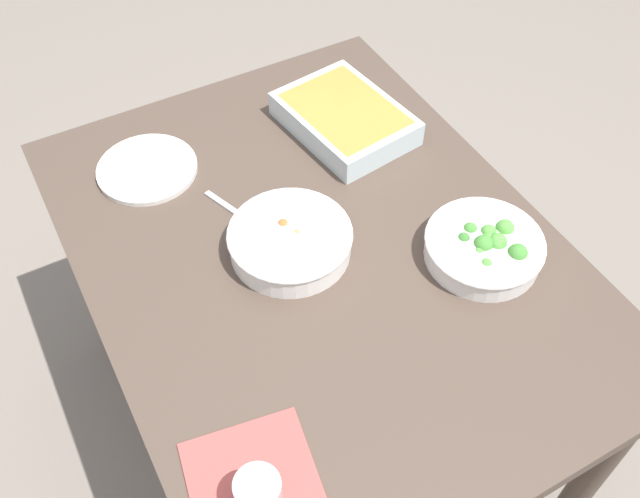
# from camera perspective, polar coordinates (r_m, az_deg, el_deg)

# --- Properties ---
(ground_plane) EXTENTS (6.00, 6.00, 0.00)m
(ground_plane) POSITION_cam_1_polar(r_m,az_deg,el_deg) (2.04, 0.00, -13.43)
(ground_plane) COLOR slate
(dining_table) EXTENTS (1.20, 0.90, 0.74)m
(dining_table) POSITION_cam_1_polar(r_m,az_deg,el_deg) (1.49, 0.00, -2.22)
(dining_table) COLOR #4C3D33
(dining_table) RESTS_ON ground_plane
(stew_bowl) EXTENTS (0.25, 0.25, 0.06)m
(stew_bowl) POSITION_cam_1_polar(r_m,az_deg,el_deg) (1.40, -2.42, 0.71)
(stew_bowl) COLOR white
(stew_bowl) RESTS_ON dining_table
(broccoli_bowl) EXTENTS (0.24, 0.24, 0.07)m
(broccoli_bowl) POSITION_cam_1_polar(r_m,az_deg,el_deg) (1.42, 13.04, 0.20)
(broccoli_bowl) COLOR white
(broccoli_bowl) RESTS_ON dining_table
(baking_dish) EXTENTS (0.33, 0.26, 0.06)m
(baking_dish) POSITION_cam_1_polar(r_m,az_deg,el_deg) (1.66, 2.00, 10.51)
(baking_dish) COLOR silver
(baking_dish) RESTS_ON dining_table
(drink_cup) EXTENTS (0.07, 0.07, 0.08)m
(drink_cup) POSITION_cam_1_polar(r_m,az_deg,el_deg) (1.13, -4.93, -19.18)
(drink_cup) COLOR #B2BCC6
(drink_cup) RESTS_ON dining_table
(side_plate) EXTENTS (0.22, 0.22, 0.01)m
(side_plate) POSITION_cam_1_polar(r_m,az_deg,el_deg) (1.62, -13.69, 6.27)
(side_plate) COLOR silver
(side_plate) RESTS_ON dining_table
(spoon_by_stew) EXTENTS (0.17, 0.08, 0.01)m
(spoon_by_stew) POSITION_cam_1_polar(r_m,az_deg,el_deg) (1.48, -6.11, 2.52)
(spoon_by_stew) COLOR silver
(spoon_by_stew) RESTS_ON dining_table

